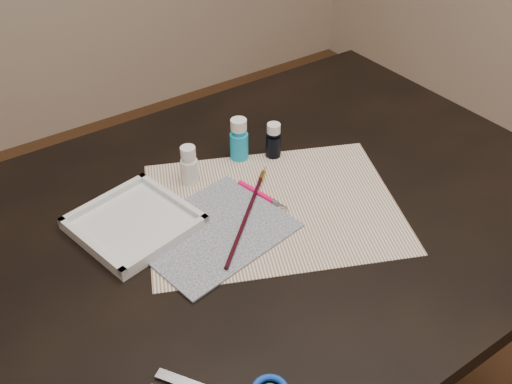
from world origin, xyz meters
TOP-DOWN VIEW (x-y plane):
  - table at (0.00, 0.00)m, footprint 1.30×0.90m
  - paper at (0.04, -0.00)m, footprint 0.58×0.52m
  - canvas at (-0.10, -0.00)m, footprint 0.30×0.25m
  - paint_bottle_white at (-0.05, 0.16)m, footprint 0.04×0.04m
  - paint_bottle_cyan at (0.07, 0.17)m, footprint 0.04×0.04m
  - paint_bottle_navy at (0.14, 0.14)m, footprint 0.03×0.03m
  - paintbrush at (-0.02, 0.00)m, footprint 0.24×0.21m
  - craft_knife at (0.04, 0.02)m, footprint 0.04×0.13m
  - palette_tray at (-0.21, 0.09)m, footprint 0.23×0.23m

SIDE VIEW (x-z plane):
  - table at x=0.00m, z-range 0.00..0.75m
  - paper at x=0.04m, z-range 0.75..0.75m
  - canvas at x=-0.10m, z-range 0.75..0.76m
  - craft_knife at x=0.04m, z-range 0.75..0.76m
  - paintbrush at x=-0.02m, z-range 0.76..0.77m
  - palette_tray at x=-0.21m, z-range 0.75..0.77m
  - paint_bottle_navy at x=0.14m, z-range 0.75..0.83m
  - paint_bottle_white at x=-0.05m, z-range 0.75..0.83m
  - paint_bottle_cyan at x=0.07m, z-range 0.75..0.84m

